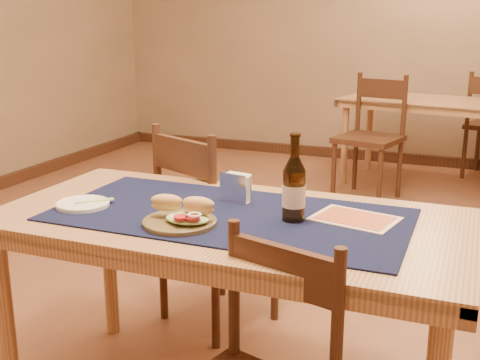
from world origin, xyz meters
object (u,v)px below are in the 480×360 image
at_px(main_table, 229,238).
at_px(back_table, 435,110).
at_px(beer_bottle, 294,189).
at_px(chair_main_far, 211,224).
at_px(sandwich_plate, 182,217).
at_px(napkin_holder, 236,188).

height_order(main_table, back_table, same).
height_order(main_table, beer_bottle, beer_bottle).
relative_size(main_table, chair_main_far, 1.69).
height_order(chair_main_far, sandwich_plate, chair_main_far).
relative_size(sandwich_plate, beer_bottle, 0.83).
xyz_separation_m(main_table, beer_bottle, (0.22, 0.02, 0.19)).
bearing_deg(beer_bottle, back_table, 86.84).
bearing_deg(napkin_holder, beer_bottle, -25.88).
bearing_deg(main_table, chair_main_far, 120.06).
bearing_deg(napkin_holder, sandwich_plate, -101.78).
bearing_deg(chair_main_far, napkin_holder, -55.35).
bearing_deg(main_table, back_table, 83.20).
xyz_separation_m(main_table, back_table, (0.41, 3.44, 0.00)).
relative_size(sandwich_plate, napkin_holder, 1.93).
bearing_deg(chair_main_far, main_table, -59.94).
height_order(main_table, chair_main_far, chair_main_far).
bearing_deg(main_table, beer_bottle, 5.04).
xyz_separation_m(beer_bottle, napkin_holder, (-0.26, 0.12, -0.06)).
bearing_deg(sandwich_plate, beer_bottle, 29.02).
relative_size(main_table, napkin_holder, 12.81).
height_order(back_table, sandwich_plate, sandwich_plate).
bearing_deg(chair_main_far, beer_bottle, -45.09).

